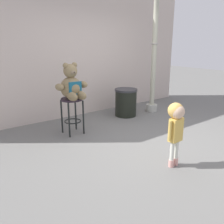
{
  "coord_description": "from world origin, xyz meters",
  "views": [
    {
      "loc": [
        -2.99,
        -2.85,
        1.72
      ],
      "look_at": [
        -0.65,
        0.24,
        0.6
      ],
      "focal_mm": 38.69,
      "sensor_mm": 36.0,
      "label": 1
    }
  ],
  "objects_px": {
    "child_walking": "(176,121)",
    "trash_bin": "(126,102)",
    "lamppost": "(154,66)",
    "teddy_bear": "(72,86)",
    "bar_stool_with_teddy": "(72,108)"
  },
  "relations": [
    {
      "from": "child_walking",
      "to": "trash_bin",
      "type": "height_order",
      "value": "child_walking"
    },
    {
      "from": "lamppost",
      "to": "teddy_bear",
      "type": "bearing_deg",
      "value": -174.98
    },
    {
      "from": "trash_bin",
      "to": "lamppost",
      "type": "distance_m",
      "value": 1.15
    },
    {
      "from": "child_walking",
      "to": "lamppost",
      "type": "height_order",
      "value": "lamppost"
    },
    {
      "from": "teddy_bear",
      "to": "bar_stool_with_teddy",
      "type": "bearing_deg",
      "value": 90.0
    },
    {
      "from": "child_walking",
      "to": "teddy_bear",
      "type": "bearing_deg",
      "value": -109.7
    },
    {
      "from": "teddy_bear",
      "to": "child_walking",
      "type": "xyz_separation_m",
      "value": [
        0.53,
        -2.0,
        -0.27
      ]
    },
    {
      "from": "trash_bin",
      "to": "lamppost",
      "type": "height_order",
      "value": "lamppost"
    },
    {
      "from": "lamppost",
      "to": "bar_stool_with_teddy",
      "type": "bearing_deg",
      "value": -175.75
    },
    {
      "from": "child_walking",
      "to": "trash_bin",
      "type": "xyz_separation_m",
      "value": [
        1.07,
        2.32,
        -0.35
      ]
    },
    {
      "from": "trash_bin",
      "to": "bar_stool_with_teddy",
      "type": "bearing_deg",
      "value": -169.75
    },
    {
      "from": "bar_stool_with_teddy",
      "to": "child_walking",
      "type": "relative_size",
      "value": 0.75
    },
    {
      "from": "child_walking",
      "to": "bar_stool_with_teddy",
      "type": "bearing_deg",
      "value": -109.92
    },
    {
      "from": "trash_bin",
      "to": "lamppost",
      "type": "bearing_deg",
      "value": -8.1
    },
    {
      "from": "bar_stool_with_teddy",
      "to": "lamppost",
      "type": "xyz_separation_m",
      "value": [
        2.38,
        0.18,
        0.66
      ]
    }
  ]
}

